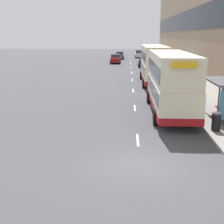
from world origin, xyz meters
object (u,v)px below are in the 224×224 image
car_0 (144,62)px  car_1 (115,59)px  car_2 (120,55)px  double_decker_bus_ahead (154,64)px  litter_bin (216,122)px  car_3 (139,54)px  double_decker_bus_near (171,82)px

car_0 → car_1: 8.87m
car_0 → car_2: 18.51m
double_decker_bus_ahead → car_2: size_ratio=2.68×
car_1 → litter_bin: (7.55, -44.31, -0.20)m
double_decker_bus_ahead → car_1: 26.26m
car_0 → car_2: size_ratio=0.99×
car_0 → car_2: bearing=104.5°
car_3 → car_0: bearing=-89.9°
double_decker_bus_ahead → car_0: bearing=90.6°
car_0 → car_1: (-5.22, 7.18, -0.01)m
litter_bin → car_1: bearing=99.7°
double_decker_bus_near → car_0: size_ratio=2.62×
double_decker_bus_ahead → litter_bin: 18.84m
double_decker_bus_near → car_3: 54.94m
car_0 → car_1: size_ratio=0.86×
car_0 → car_3: 22.40m
double_decker_bus_near → car_1: (-5.47, 39.70, -1.41)m
double_decker_bus_near → litter_bin: (2.08, -4.61, -1.61)m
litter_bin → double_decker_bus_ahead: bearing=96.5°
car_0 → car_1: car_0 is taller
car_0 → litter_bin: bearing=-86.4°
car_1 → car_2: (0.58, 10.74, -0.03)m
car_1 → car_3: (5.18, 15.22, 0.01)m
car_0 → car_2: car_0 is taller
car_1 → car_3: bearing=-108.8°
car_3 → car_2: bearing=-135.8°
car_2 → litter_bin: size_ratio=3.76×
double_decker_bus_ahead → car_3: (-0.23, 40.87, -1.40)m
double_decker_bus_ahead → car_3: 40.90m
double_decker_bus_near → litter_bin: double_decker_bus_near is taller
car_2 → car_0: bearing=104.5°
double_decker_bus_near → car_3: double_decker_bus_near is taller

